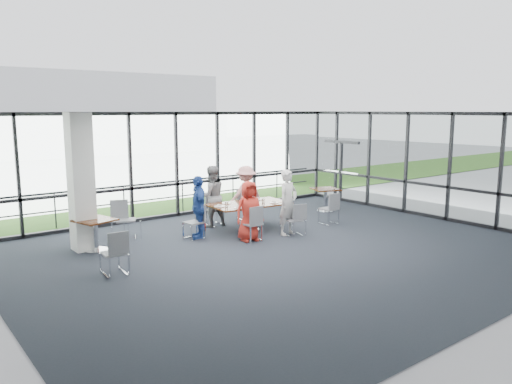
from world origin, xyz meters
TOP-DOWN VIEW (x-y plane):
  - floor at (0.00, 0.00)m, footprint 12.00×10.00m
  - ceiling at (0.00, 0.00)m, footprint 12.00×10.00m
  - wall_front at (0.00, -5.00)m, footprint 12.00×0.10m
  - curtain_wall_back at (0.00, 5.00)m, footprint 12.00×0.10m
  - curtain_wall_right at (6.00, 0.00)m, footprint 0.10×10.00m
  - exit_door at (6.00, 3.75)m, footprint 0.12×1.60m
  - structural_column at (-3.60, 3.00)m, footprint 0.50×0.50m
  - apron at (0.00, 10.00)m, footprint 80.00×70.00m
  - grass_strip at (0.00, 8.00)m, footprint 80.00×5.00m
  - hangar_main at (4.00, 32.00)m, footprint 24.00×10.00m
  - guard_rail at (0.00, 5.60)m, footprint 12.00×0.06m
  - main_table at (0.61, 2.12)m, footprint 2.24×1.36m
  - side_table_left at (-3.43, 2.72)m, footprint 0.98×0.98m
  - side_table_right at (4.11, 2.67)m, footprint 1.01×1.01m
  - diner_near_left at (-0.05, 1.26)m, footprint 0.81×0.59m
  - diner_near_right at (1.13, 1.12)m, footprint 0.69×0.56m
  - diner_far_left at (0.05, 3.15)m, footprint 0.92×0.66m
  - diner_far_right at (1.16, 3.01)m, footprint 1.10×0.62m
  - diner_end at (-0.91, 2.26)m, footprint 0.81×1.06m
  - chair_main_nl at (-0.02, 1.18)m, footprint 0.44×0.44m
  - chair_main_nr at (1.19, 0.97)m, footprint 0.51×0.51m
  - chair_main_fl at (0.20, 3.20)m, footprint 0.49×0.49m
  - chair_main_fr at (1.33, 3.13)m, footprint 0.52×0.52m
  - chair_main_end at (-1.06, 2.26)m, footprint 0.46×0.46m
  - chair_spare_la at (-3.76, 0.81)m, footprint 0.48×0.48m
  - chair_spare_lb at (-2.40, 3.35)m, footprint 0.62×0.62m
  - chair_spare_r at (2.86, 1.32)m, footprint 0.46×0.46m
  - plate_nl at (-0.01, 1.77)m, footprint 0.24×0.24m
  - plate_nr at (1.17, 1.74)m, footprint 0.25×0.25m
  - plate_fl at (0.11, 2.48)m, footprint 0.25×0.25m
  - plate_fr at (1.16, 2.44)m, footprint 0.28×0.28m
  - plate_end at (-0.29, 2.23)m, footprint 0.28×0.28m
  - tumbler_a at (0.35, 1.82)m, footprint 0.07×0.07m
  - tumbler_b at (0.87, 1.84)m, footprint 0.08×0.08m
  - tumbler_c at (0.64, 2.35)m, footprint 0.07×0.07m
  - tumbler_d at (-0.19, 2.05)m, footprint 0.07×0.07m
  - menu_a at (0.44, 1.63)m, footprint 0.30×0.23m
  - menu_b at (1.51, 1.69)m, footprint 0.32×0.23m
  - menu_c at (0.83, 2.54)m, footprint 0.31×0.24m
  - condiment_caddy at (0.63, 2.12)m, footprint 0.10×0.07m
  - ketchup_bottle at (0.58, 2.20)m, footprint 0.06×0.06m
  - green_bottle at (0.66, 2.12)m, footprint 0.05×0.05m

SIDE VIEW (x-z plane):
  - apron at x=0.00m, z-range -0.03..-0.01m
  - floor at x=0.00m, z-range -0.02..0.00m
  - grass_strip at x=0.00m, z-range 0.01..0.01m
  - chair_main_nr at x=1.19m, z-range 0.00..0.83m
  - chair_main_end at x=-1.06m, z-range 0.00..0.85m
  - chair_spare_la at x=-3.76m, z-range 0.00..0.88m
  - chair_main_nl at x=-0.02m, z-range 0.00..0.88m
  - chair_spare_r at x=2.86m, z-range 0.00..0.89m
  - chair_main_fl at x=0.20m, z-range 0.00..0.92m
  - chair_main_fr at x=1.33m, z-range 0.00..0.92m
  - chair_spare_lb at x=-2.40m, z-range 0.00..0.96m
  - guard_rail at x=0.00m, z-range 0.47..0.53m
  - side_table_left at x=-3.43m, z-range 0.25..1.00m
  - side_table_right at x=4.11m, z-range 0.25..1.00m
  - main_table at x=0.61m, z-range 0.27..1.02m
  - menu_a at x=0.44m, z-range 0.75..0.75m
  - menu_b at x=1.51m, z-range 0.75..0.75m
  - menu_c at x=0.83m, z-range 0.75..0.75m
  - plate_nl at x=-0.01m, z-range 0.75..0.76m
  - plate_nr at x=1.17m, z-range 0.75..0.76m
  - plate_fl at x=0.11m, z-range 0.75..0.76m
  - plate_fr at x=1.16m, z-range 0.75..0.76m
  - plate_end at x=-0.29m, z-range 0.75..0.76m
  - diner_near_left at x=-0.05m, z-range 0.00..1.52m
  - condiment_caddy at x=0.63m, z-range 0.75..0.79m
  - diner_end at x=-0.91m, z-range 0.00..1.61m
  - tumbler_a at x=0.35m, z-range 0.75..0.89m
  - tumbler_c at x=0.64m, z-range 0.75..0.89m
  - tumbler_d at x=-0.19m, z-range 0.75..0.90m
  - diner_far_right at x=1.16m, z-range 0.00..1.65m
  - tumbler_b at x=0.87m, z-range 0.75..0.90m
  - ketchup_bottle at x=0.58m, z-range 0.75..0.93m
  - green_bottle at x=0.66m, z-range 0.75..0.95m
  - diner_near_right at x=1.13m, z-range 0.00..1.72m
  - diner_far_left at x=0.05m, z-range 0.00..1.72m
  - exit_door at x=6.00m, z-range 0.00..2.10m
  - wall_front at x=0.00m, z-range 0.00..3.20m
  - curtain_wall_back at x=0.00m, z-range 0.00..3.20m
  - curtain_wall_right at x=6.00m, z-range 0.00..3.20m
  - structural_column at x=-3.60m, z-range 0.00..3.20m
  - hangar_main at x=4.00m, z-range 0.00..6.00m
  - ceiling at x=0.00m, z-range 3.18..3.22m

